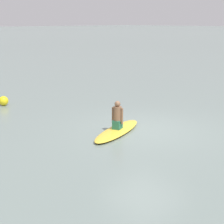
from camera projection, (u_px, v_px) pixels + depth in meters
name	position (u px, v px, depth m)	size (l,w,h in m)	color
ground_plane	(145.00, 130.00, 11.54)	(400.00, 400.00, 0.00)	slate
surfboard	(117.00, 131.00, 11.22)	(2.70, 0.71, 0.14)	gold
person_paddler	(117.00, 116.00, 11.10)	(0.39, 0.36, 0.90)	#26664C
buoy_marker	(4.00, 101.00, 14.77)	(0.40, 0.40, 0.40)	yellow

